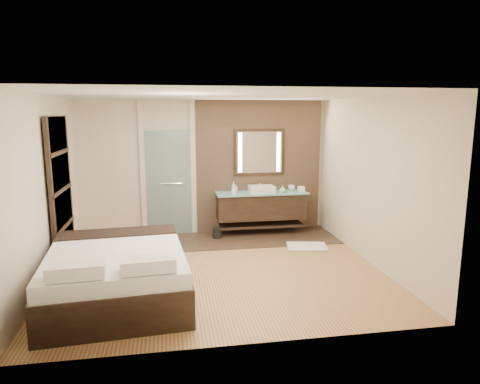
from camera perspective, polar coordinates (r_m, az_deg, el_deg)
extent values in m
plane|color=#8F5A3C|center=(6.89, -2.78, -10.30)|extent=(5.00, 5.00, 0.00)
cube|color=#31241B|center=(8.47, -0.03, -6.23)|extent=(3.80, 1.30, 0.01)
cube|color=#9E775A|center=(8.87, 2.50, 3.41)|extent=(2.60, 0.08, 2.70)
cube|color=black|center=(8.72, 2.86, -1.91)|extent=(1.80, 0.50, 0.50)
cube|color=black|center=(8.81, 2.84, -4.39)|extent=(1.71, 0.45, 0.04)
cube|color=#94E3DE|center=(8.65, 2.90, -0.13)|extent=(1.85, 0.55, 0.03)
cube|color=white|center=(8.63, 2.91, 0.39)|extent=(0.50, 0.38, 0.13)
cylinder|color=silver|center=(8.81, 2.64, 0.73)|extent=(0.03, 0.03, 0.18)
cylinder|color=silver|center=(8.76, 2.70, 1.21)|extent=(0.02, 0.10, 0.02)
cube|color=black|center=(8.79, 2.59, 5.31)|extent=(1.06, 0.03, 0.96)
cube|color=white|center=(8.77, 2.61, 5.30)|extent=(0.94, 0.01, 0.84)
cube|color=#FFF1BF|center=(8.69, 0.02, 5.27)|extent=(0.07, 0.01, 0.80)
cube|color=#FFF1BF|center=(8.86, 5.15, 5.33)|extent=(0.07, 0.01, 0.80)
cube|color=#A6D2CB|center=(8.71, -9.50, 1.15)|extent=(0.90, 0.05, 2.10)
cylinder|color=silver|center=(8.66, -9.16, 1.11)|extent=(0.45, 0.03, 0.03)
cube|color=beige|center=(8.69, -12.86, 3.01)|extent=(0.10, 0.08, 2.70)
cube|color=beige|center=(8.69, -6.25, 3.21)|extent=(0.10, 0.08, 2.70)
cube|color=black|center=(7.30, -22.77, -0.14)|extent=(0.06, 1.20, 2.40)
cube|color=beige|center=(7.48, -22.17, -6.41)|extent=(0.02, 1.06, 0.52)
cube|color=beige|center=(7.34, -22.48, -2.01)|extent=(0.02, 1.06, 0.52)
cube|color=beige|center=(7.24, -22.81, 2.54)|extent=(0.02, 1.06, 0.52)
cube|color=beige|center=(7.19, -23.14, 7.17)|extent=(0.02, 1.06, 0.52)
cube|color=black|center=(6.01, -16.01, -11.43)|extent=(1.93, 2.33, 0.48)
cube|color=silver|center=(5.90, -16.18, -8.36)|extent=(1.87, 2.27, 0.20)
cube|color=black|center=(6.66, -16.01, -5.29)|extent=(1.73, 0.63, 0.04)
cube|color=silver|center=(5.04, -21.00, -9.67)|extent=(0.63, 0.38, 0.15)
cube|color=silver|center=(5.00, -12.13, -9.34)|extent=(0.63, 0.38, 0.15)
cube|color=white|center=(8.05, 8.91, -7.16)|extent=(0.80, 0.63, 0.02)
cylinder|color=black|center=(8.48, -3.08, -5.49)|extent=(0.20, 0.20, 0.22)
cube|color=white|center=(8.82, 8.15, 0.42)|extent=(0.12, 0.12, 0.10)
imported|color=white|center=(8.48, -0.86, 0.57)|extent=(0.11, 0.11, 0.23)
imported|color=#B2B2B2|center=(8.68, -0.56, 0.54)|extent=(0.08, 0.08, 0.15)
imported|color=#AEDBD6|center=(8.62, 5.69, 0.38)|extent=(0.15, 0.15, 0.14)
imported|color=white|center=(8.92, 6.90, 0.58)|extent=(0.16, 0.16, 0.11)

